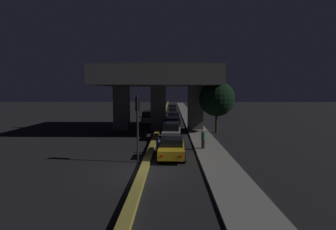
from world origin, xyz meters
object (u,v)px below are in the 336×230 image
at_px(car_taxi_yellow_lead, 172,148).
at_px(car_silver_fifth, 172,112).
at_px(traffic_light_left_of_median, 138,116).
at_px(car_black_fourth, 173,117).
at_px(car_silver_second, 172,131).
at_px(car_white_third, 172,124).
at_px(car_dark_red_sixth, 172,109).
at_px(motorcycle_blue_filtering_near, 158,146).
at_px(car_silver_lead_oncoming, 148,117).
at_px(car_taxi_yellow_second_oncoming, 153,113).
at_px(car_dark_red_third_oncoming, 156,110).
at_px(pedestrian_on_sidewalk, 203,139).
at_px(street_lamp, 188,95).

xyz_separation_m(car_taxi_yellow_lead, car_silver_fifth, (0.03, 29.65, 0.18)).
distance_m(traffic_light_left_of_median, car_black_fourth, 22.73).
distance_m(car_silver_second, car_white_third, 5.70).
xyz_separation_m(car_silver_fifth, car_dark_red_sixth, (0.02, 8.82, 0.06)).
distance_m(car_taxi_yellow_lead, motorcycle_blue_filtering_near, 1.77).
distance_m(traffic_light_left_of_median, car_silver_lead_oncoming, 21.83).
height_order(car_taxi_yellow_second_oncoming, car_dark_red_third_oncoming, car_dark_red_third_oncoming).
distance_m(traffic_light_left_of_median, pedestrian_on_sidewalk, 6.79).
bearing_deg(car_taxi_yellow_lead, car_dark_red_third_oncoming, 6.18).
relative_size(street_lamp, car_taxi_yellow_lead, 1.66).
height_order(car_taxi_yellow_second_oncoming, pedestrian_on_sidewalk, pedestrian_on_sidewalk).
height_order(street_lamp, car_silver_second, street_lamp).
xyz_separation_m(car_silver_fifth, pedestrian_on_sidewalk, (2.66, -26.94, -0.03)).
relative_size(street_lamp, motorcycle_blue_filtering_near, 4.09).
xyz_separation_m(car_black_fourth, car_silver_fifth, (-0.19, 8.34, 0.07)).
bearing_deg(car_silver_fifth, street_lamp, -171.25).
distance_m(street_lamp, car_silver_fifth, 12.26).
xyz_separation_m(car_white_third, car_black_fourth, (0.25, 8.19, -0.04)).
xyz_separation_m(street_lamp, car_black_fourth, (-2.05, 3.22, -3.50)).
xyz_separation_m(traffic_light_left_of_median, car_black_fourth, (2.61, 22.45, -2.37)).
distance_m(motorcycle_blue_filtering_near, pedestrian_on_sidewalk, 4.04).
bearing_deg(car_dark_red_third_oncoming, car_silver_second, 8.20).
distance_m(car_silver_fifth, pedestrian_on_sidewalk, 27.07).
bearing_deg(traffic_light_left_of_median, car_taxi_yellow_second_oncoming, 92.19).
bearing_deg(car_dark_red_sixth, car_taxi_yellow_lead, 177.18).
relative_size(traffic_light_left_of_median, car_taxi_yellow_second_oncoming, 1.11).
bearing_deg(car_dark_red_sixth, car_silver_second, 177.12).
relative_size(car_white_third, car_dark_red_sixth, 1.11).
bearing_deg(car_white_third, car_dark_red_third_oncoming, 8.91).
xyz_separation_m(car_silver_lead_oncoming, car_dark_red_third_oncoming, (0.09, 18.39, -0.24)).
bearing_deg(car_dark_red_third_oncoming, motorcycle_blue_filtering_near, 5.55).
bearing_deg(car_silver_second, traffic_light_left_of_median, 166.68).
height_order(traffic_light_left_of_median, pedestrian_on_sidewalk, traffic_light_left_of_median).
bearing_deg(car_black_fourth, car_taxi_yellow_lead, 177.04).
xyz_separation_m(street_lamp, car_taxi_yellow_second_oncoming, (-5.86, 12.25, -3.66)).
height_order(car_silver_second, car_taxi_yellow_second_oncoming, car_silver_second).
relative_size(car_silver_lead_oncoming, motorcycle_blue_filtering_near, 2.44).
bearing_deg(car_taxi_yellow_second_oncoming, street_lamp, 23.09).
height_order(traffic_light_left_of_median, motorcycle_blue_filtering_near, traffic_light_left_of_median).
distance_m(car_dark_red_sixth, car_silver_lead_oncoming, 18.30).
relative_size(car_taxi_yellow_second_oncoming, car_dark_red_third_oncoming, 1.00).
xyz_separation_m(car_taxi_yellow_lead, car_dark_red_sixth, (0.06, 38.46, 0.24)).
height_order(car_white_third, car_silver_fifth, car_silver_fifth).
xyz_separation_m(car_taxi_yellow_lead, car_silver_second, (-0.02, 7.41, 0.14)).
xyz_separation_m(motorcycle_blue_filtering_near, pedestrian_on_sidewalk, (3.80, 1.33, 0.34)).
relative_size(car_silver_second, car_black_fourth, 0.96).
bearing_deg(pedestrian_on_sidewalk, car_black_fourth, 97.58).
relative_size(car_silver_second, car_silver_fifth, 0.92).
bearing_deg(car_silver_second, car_white_third, 2.24).
distance_m(car_silver_second, car_taxi_yellow_second_oncoming, 23.20).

